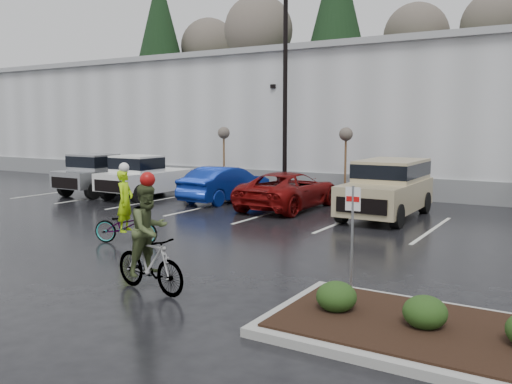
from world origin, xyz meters
The scene contains 16 objects.
ground centered at (0.00, 0.00, 0.00)m, with size 120.00×120.00×0.00m, color black.
warehouse centered at (0.00, 21.99, 3.65)m, with size 60.50×15.50×7.20m.
wooded_ridge centered at (0.00, 45.00, 3.00)m, with size 80.00×25.00×6.00m, color #263B18.
lamppost centered at (-4.00, 12.00, 5.69)m, with size 0.50×1.00×9.22m.
sapling_west centered at (-8.00, 13.00, 2.73)m, with size 0.60×0.60×3.20m.
sapling_mid centered at (-1.50, 13.00, 2.73)m, with size 0.60×0.60×3.20m.
shrub_a centered at (4.00, -1.00, 0.41)m, with size 0.70×0.70×0.52m, color #1C3613.
shrub_b centered at (5.50, -1.00, 0.41)m, with size 0.70×0.70×0.52m, color #1C3613.
fire_lane_sign centered at (3.80, 0.20, 1.41)m, with size 0.30×0.05×2.20m.
pickup_silver centered at (-12.07, 9.09, 0.98)m, with size 2.10×5.20×1.96m, color #96999D, non-canonical shape.
pickup_white centered at (-9.52, 9.27, 0.98)m, with size 2.10×5.20×1.96m, color silver, non-canonical shape.
car_blue centered at (-5.71, 9.80, 0.77)m, with size 1.62×4.65×1.53m, color navy.
car_red centered at (-2.47, 9.51, 0.73)m, with size 2.43×5.28×1.47m, color maroon.
suv_tan centered at (1.49, 9.48, 1.03)m, with size 2.20×5.10×2.06m, color tan, non-canonical shape.
cyclist_hivis centered at (-3.42, 1.50, 0.71)m, with size 2.00×1.22×2.29m.
cyclist_olive centered at (0.16, -1.47, 0.88)m, with size 1.92×0.95×2.43m.
Camera 1 is at (7.48, -9.41, 3.37)m, focal length 38.00 mm.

